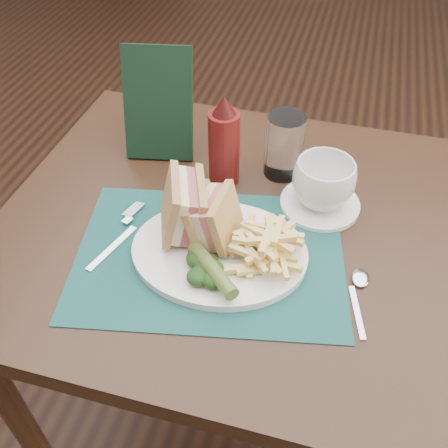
# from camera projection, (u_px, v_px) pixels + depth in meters

# --- Properties ---
(floor) EXTENTS (7.00, 7.00, 0.00)m
(floor) POSITION_uv_depth(u_px,v_px,m) (270.00, 279.00, 1.78)
(floor) COLOR black
(floor) RESTS_ON ground
(table_main) EXTENTS (0.90, 0.75, 0.75)m
(table_main) POSITION_uv_depth(u_px,v_px,m) (239.00, 336.00, 1.18)
(table_main) COLOR black
(table_main) RESTS_ON ground
(placemat) EXTENTS (0.51, 0.40, 0.00)m
(placemat) POSITION_uv_depth(u_px,v_px,m) (210.00, 255.00, 0.85)
(placemat) COLOR #164847
(placemat) RESTS_ON table_main
(plate) EXTENTS (0.32, 0.27, 0.01)m
(plate) POSITION_uv_depth(u_px,v_px,m) (219.00, 252.00, 0.85)
(plate) COLOR white
(plate) RESTS_ON placemat
(sandwich_half_a) EXTENTS (0.11, 0.13, 0.11)m
(sandwich_half_a) POSITION_uv_depth(u_px,v_px,m) (170.00, 207.00, 0.83)
(sandwich_half_a) COLOR tan
(sandwich_half_a) RESTS_ON plate
(sandwich_half_b) EXTENTS (0.08, 0.10, 0.10)m
(sandwich_half_b) POSITION_uv_depth(u_px,v_px,m) (202.00, 215.00, 0.83)
(sandwich_half_b) COLOR tan
(sandwich_half_b) RESTS_ON plate
(kale_garnish) EXTENTS (0.11, 0.08, 0.03)m
(kale_garnish) POSITION_uv_depth(u_px,v_px,m) (215.00, 270.00, 0.79)
(kale_garnish) COLOR black
(kale_garnish) RESTS_ON plate
(pickle_spear) EXTENTS (0.10, 0.10, 0.03)m
(pickle_spear) POSITION_uv_depth(u_px,v_px,m) (213.00, 270.00, 0.78)
(pickle_spear) COLOR #486125
(pickle_spear) RESTS_ON plate
(fries_pile) EXTENTS (0.18, 0.20, 0.06)m
(fries_pile) POSITION_uv_depth(u_px,v_px,m) (265.00, 241.00, 0.81)
(fries_pile) COLOR #FEDC7F
(fries_pile) RESTS_ON plate
(fork) EXTENTS (0.08, 0.17, 0.01)m
(fork) POSITION_uv_depth(u_px,v_px,m) (119.00, 234.00, 0.88)
(fork) COLOR silver
(fork) RESTS_ON placemat
(spoon) EXTENTS (0.07, 0.15, 0.01)m
(spoon) POSITION_uv_depth(u_px,v_px,m) (359.00, 298.00, 0.78)
(spoon) COLOR silver
(spoon) RESTS_ON table_main
(saucer) EXTENTS (0.18, 0.18, 0.01)m
(saucer) POSITION_uv_depth(u_px,v_px,m) (320.00, 204.00, 0.94)
(saucer) COLOR white
(saucer) RESTS_ON table_main
(coffee_cup) EXTENTS (0.16, 0.16, 0.09)m
(coffee_cup) POSITION_uv_depth(u_px,v_px,m) (323.00, 183.00, 0.91)
(coffee_cup) COLOR white
(coffee_cup) RESTS_ON saucer
(drinking_glass) EXTENTS (0.08, 0.08, 0.13)m
(drinking_glass) POSITION_uv_depth(u_px,v_px,m) (284.00, 146.00, 0.98)
(drinking_glass) COLOR white
(drinking_glass) RESTS_ON table_main
(ketchup_bottle) EXTENTS (0.06, 0.06, 0.19)m
(ketchup_bottle) POSITION_uv_depth(u_px,v_px,m) (224.00, 140.00, 0.94)
(ketchup_bottle) COLOR #550F0E
(ketchup_bottle) RESTS_ON table_main
(check_presenter) EXTENTS (0.15, 0.11, 0.22)m
(check_presenter) POSITION_uv_depth(u_px,v_px,m) (158.00, 104.00, 1.00)
(check_presenter) COLOR black
(check_presenter) RESTS_ON table_main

